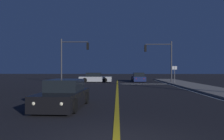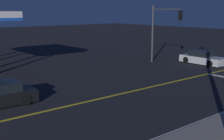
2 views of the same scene
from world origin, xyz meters
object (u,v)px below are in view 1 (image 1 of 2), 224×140
Objects in this scene: car_far_approaching_navy at (138,78)px; traffic_signal_far_left at (71,54)px; car_side_waiting_black at (64,95)px; street_sign_corner at (175,72)px; car_lead_oncoming_silver at (95,78)px; traffic_signal_near_right at (161,55)px.

car_far_approaching_navy is 10.57m from traffic_signal_far_left.
street_sign_corner is (9.50, 16.20, 0.94)m from car_side_waiting_black.
traffic_signal_far_left is at bearing -154.83° from car_far_approaching_navy.
car_lead_oncoming_silver is 2.05× the size of street_sign_corner.
car_far_approaching_navy is 0.82× the size of traffic_signal_far_left.
car_far_approaching_navy is at bearing -46.49° from traffic_signal_near_right.
car_far_approaching_navy is (6.27, 1.40, -0.00)m from car_lead_oncoming_silver.
street_sign_corner is at bearing 68.20° from car_lead_oncoming_silver.
car_side_waiting_black is 0.90× the size of car_far_approaching_navy.
traffic_signal_far_left is at bearing -41.90° from car_lead_oncoming_silver.
traffic_signal_far_left is at bearing -76.27° from car_side_waiting_black.
traffic_signal_near_right reaches higher than car_far_approaching_navy.
car_side_waiting_black is 22.67m from car_far_approaching_navy.
car_lead_oncoming_silver is 5.21m from traffic_signal_far_left.
car_far_approaching_navy is at bearing 25.67° from traffic_signal_far_left.
street_sign_corner is (1.03, -2.80, -2.20)m from traffic_signal_near_right.
traffic_signal_near_right is at bearing 81.77° from car_lead_oncoming_silver.
traffic_signal_far_left is (-2.80, -2.96, 3.24)m from car_lead_oncoming_silver.
car_far_approaching_navy is at bearing 104.11° from car_lead_oncoming_silver.
street_sign_corner reaches higher than car_far_approaching_navy.
traffic_signal_far_left is at bearing 6.72° from traffic_signal_near_right.
car_lead_oncoming_silver and car_side_waiting_black have the same top height.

